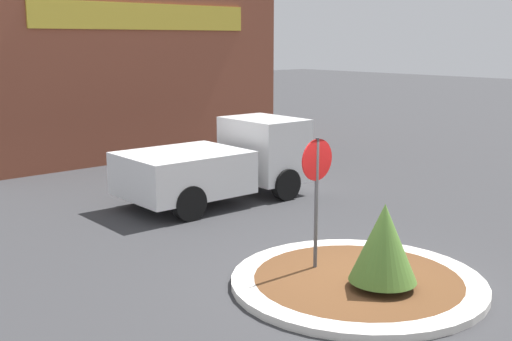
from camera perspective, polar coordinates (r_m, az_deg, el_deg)
The scene contains 6 objects.
ground_plane at distance 11.74m, azimuth 8.99°, elevation -10.04°, with size 120.00×120.00×0.00m, color #38383A.
traffic_island at distance 11.71m, azimuth 9.00°, elevation -9.72°, with size 4.51×4.51×0.14m.
stop_sign at distance 11.66m, azimuth 5.42°, elevation -0.83°, with size 0.76×0.07×2.57m.
island_shrub at distance 11.06m, azimuth 11.30°, elevation -6.29°, with size 1.16×1.16×1.48m.
utility_truck at distance 17.25m, azimuth -3.13°, elevation 0.71°, with size 5.15×2.59×2.13m.
storefront_building at distance 25.99m, azimuth -13.12°, elevation 8.31°, with size 12.26×6.07×5.89m.
Camera 1 is at (-8.50, -6.86, 4.30)m, focal length 45.00 mm.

